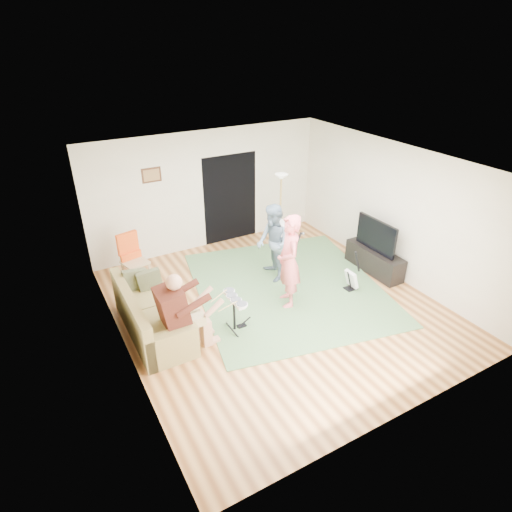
{
  "coord_description": "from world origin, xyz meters",
  "views": [
    {
      "loc": [
        -3.57,
        -5.6,
        4.6
      ],
      "look_at": [
        -0.26,
        0.3,
        0.99
      ],
      "focal_mm": 30.0,
      "sensor_mm": 36.0,
      "label": 1
    }
  ],
  "objects_px": {
    "drum_kit": "(234,315)",
    "tv_cabinet": "(374,260)",
    "guitarist": "(273,243)",
    "sofa": "(149,319)",
    "guitar_spare": "(352,279)",
    "dining_chair": "(135,266)",
    "torchiere_lamp": "(281,199)",
    "singer": "(289,262)",
    "television": "(376,235)"
  },
  "relations": [
    {
      "from": "television",
      "to": "sofa",
      "type": "bearing_deg",
      "value": 176.5
    },
    {
      "from": "sofa",
      "to": "television",
      "type": "relative_size",
      "value": 1.94
    },
    {
      "from": "tv_cabinet",
      "to": "sofa",
      "type": "bearing_deg",
      "value": 176.54
    },
    {
      "from": "singer",
      "to": "guitar_spare",
      "type": "xyz_separation_m",
      "value": [
        1.36,
        -0.22,
        -0.65
      ]
    },
    {
      "from": "guitar_spare",
      "to": "guitarist",
      "type": "bearing_deg",
      "value": 134.31
    },
    {
      "from": "drum_kit",
      "to": "torchiere_lamp",
      "type": "distance_m",
      "value": 3.34
    },
    {
      "from": "tv_cabinet",
      "to": "television",
      "type": "xyz_separation_m",
      "value": [
        -0.05,
        0.0,
        0.6
      ]
    },
    {
      "from": "singer",
      "to": "guitar_spare",
      "type": "distance_m",
      "value": 1.52
    },
    {
      "from": "television",
      "to": "drum_kit",
      "type": "bearing_deg",
      "value": -174.04
    },
    {
      "from": "singer",
      "to": "torchiere_lamp",
      "type": "relative_size",
      "value": 0.99
    },
    {
      "from": "sofa",
      "to": "tv_cabinet",
      "type": "height_order",
      "value": "sofa"
    },
    {
      "from": "singer",
      "to": "dining_chair",
      "type": "xyz_separation_m",
      "value": [
        -2.27,
        2.13,
        -0.51
      ]
    },
    {
      "from": "sofa",
      "to": "tv_cabinet",
      "type": "relative_size",
      "value": 1.46
    },
    {
      "from": "singer",
      "to": "guitarist",
      "type": "xyz_separation_m",
      "value": [
        0.24,
        0.93,
        -0.09
      ]
    },
    {
      "from": "guitarist",
      "to": "guitar_spare",
      "type": "relative_size",
      "value": 1.9
    },
    {
      "from": "guitarist",
      "to": "torchiere_lamp",
      "type": "distance_m",
      "value": 1.41
    },
    {
      "from": "sofa",
      "to": "torchiere_lamp",
      "type": "xyz_separation_m",
      "value": [
        3.59,
        1.58,
        0.96
      ]
    },
    {
      "from": "guitarist",
      "to": "torchiere_lamp",
      "type": "height_order",
      "value": "torchiere_lamp"
    },
    {
      "from": "tv_cabinet",
      "to": "television",
      "type": "relative_size",
      "value": 1.32
    },
    {
      "from": "sofa",
      "to": "guitar_spare",
      "type": "bearing_deg",
      "value": -9.24
    },
    {
      "from": "television",
      "to": "tv_cabinet",
      "type": "bearing_deg",
      "value": 0.0
    },
    {
      "from": "sofa",
      "to": "drum_kit",
      "type": "bearing_deg",
      "value": -26.72
    },
    {
      "from": "guitarist",
      "to": "television",
      "type": "height_order",
      "value": "guitarist"
    },
    {
      "from": "singer",
      "to": "guitar_spare",
      "type": "bearing_deg",
      "value": 98.78
    },
    {
      "from": "drum_kit",
      "to": "guitar_spare",
      "type": "distance_m",
      "value": 2.6
    },
    {
      "from": "guitarist",
      "to": "television",
      "type": "distance_m",
      "value": 2.14
    },
    {
      "from": "drum_kit",
      "to": "tv_cabinet",
      "type": "distance_m",
      "value": 3.52
    },
    {
      "from": "drum_kit",
      "to": "guitarist",
      "type": "bearing_deg",
      "value": 38.47
    },
    {
      "from": "drum_kit",
      "to": "tv_cabinet",
      "type": "xyz_separation_m",
      "value": [
        3.5,
        0.36,
        -0.05
      ]
    },
    {
      "from": "guitarist",
      "to": "dining_chair",
      "type": "xyz_separation_m",
      "value": [
        -2.51,
        1.2,
        -0.42
      ]
    },
    {
      "from": "guitar_spare",
      "to": "dining_chair",
      "type": "distance_m",
      "value": 4.33
    },
    {
      "from": "torchiere_lamp",
      "to": "singer",
      "type": "bearing_deg",
      "value": -118.24
    },
    {
      "from": "sofa",
      "to": "tv_cabinet",
      "type": "bearing_deg",
      "value": -3.46
    },
    {
      "from": "drum_kit",
      "to": "torchiere_lamp",
      "type": "relative_size",
      "value": 0.38
    },
    {
      "from": "guitar_spare",
      "to": "television",
      "type": "relative_size",
      "value": 0.8
    },
    {
      "from": "torchiere_lamp",
      "to": "tv_cabinet",
      "type": "distance_m",
      "value": 2.43
    },
    {
      "from": "dining_chair",
      "to": "tv_cabinet",
      "type": "bearing_deg",
      "value": -37.65
    },
    {
      "from": "guitarist",
      "to": "guitar_spare",
      "type": "height_order",
      "value": "guitarist"
    },
    {
      "from": "torchiere_lamp",
      "to": "television",
      "type": "relative_size",
      "value": 1.71
    },
    {
      "from": "guitarist",
      "to": "torchiere_lamp",
      "type": "bearing_deg",
      "value": 153.4
    },
    {
      "from": "guitarist",
      "to": "tv_cabinet",
      "type": "relative_size",
      "value": 1.14
    },
    {
      "from": "guitarist",
      "to": "tv_cabinet",
      "type": "height_order",
      "value": "guitarist"
    },
    {
      "from": "tv_cabinet",
      "to": "guitarist",
      "type": "bearing_deg",
      "value": 158.26
    },
    {
      "from": "guitar_spare",
      "to": "torchiere_lamp",
      "type": "xyz_separation_m",
      "value": [
        -0.29,
        2.21,
        1.0
      ]
    },
    {
      "from": "sofa",
      "to": "guitarist",
      "type": "relative_size",
      "value": 1.28
    },
    {
      "from": "guitar_spare",
      "to": "television",
      "type": "distance_m",
      "value": 1.1
    },
    {
      "from": "guitarist",
      "to": "tv_cabinet",
      "type": "xyz_separation_m",
      "value": [
        2.03,
        -0.81,
        -0.55
      ]
    },
    {
      "from": "drum_kit",
      "to": "dining_chair",
      "type": "distance_m",
      "value": 2.58
    },
    {
      "from": "guitar_spare",
      "to": "torchiere_lamp",
      "type": "height_order",
      "value": "torchiere_lamp"
    },
    {
      "from": "television",
      "to": "singer",
      "type": "bearing_deg",
      "value": -176.88
    }
  ]
}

